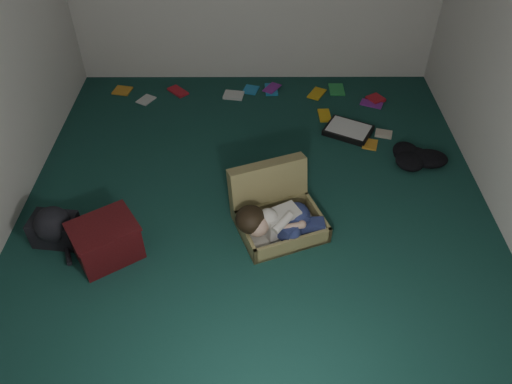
{
  "coord_description": "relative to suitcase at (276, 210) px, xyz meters",
  "views": [
    {
      "loc": [
        -0.01,
        -3.03,
        2.99
      ],
      "look_at": [
        0.0,
        -0.15,
        0.35
      ],
      "focal_mm": 35.0,
      "sensor_mm": 36.0,
      "label": 1
    }
  ],
  "objects": [
    {
      "name": "floor",
      "position": [
        -0.16,
        0.14,
        -0.14
      ],
      "size": [
        4.5,
        4.5,
        0.0
      ],
      "primitive_type": "plane",
      "color": "#153C35",
      "rests_on": "ground"
    },
    {
      "name": "suitcase",
      "position": [
        0.0,
        0.0,
        0.0
      ],
      "size": [
        0.84,
        0.83,
        0.48
      ],
      "rotation": [
        0.0,
        0.0,
        0.36
      ],
      "color": "olive",
      "rests_on": "floor"
    },
    {
      "name": "person",
      "position": [
        0.02,
        -0.17,
        0.04
      ],
      "size": [
        0.73,
        0.37,
        0.3
      ],
      "rotation": [
        0.0,
        0.0,
        0.36
      ],
      "color": "silver",
      "rests_on": "suitcase"
    },
    {
      "name": "maroon_bin",
      "position": [
        -1.3,
        -0.35,
        0.02
      ],
      "size": [
        0.6,
        0.57,
        0.33
      ],
      "rotation": [
        0.0,
        0.0,
        0.58
      ],
      "color": "#400D0F",
      "rests_on": "floor"
    },
    {
      "name": "backpack",
      "position": [
        -1.75,
        -0.19,
        -0.02
      ],
      "size": [
        0.47,
        0.39,
        0.26
      ],
      "primitive_type": null,
      "rotation": [
        0.0,
        0.0,
        -0.12
      ],
      "color": "black",
      "rests_on": "floor"
    },
    {
      "name": "clothing_pile",
      "position": [
        1.37,
        0.77,
        -0.07
      ],
      "size": [
        0.46,
        0.38,
        0.14
      ],
      "primitive_type": null,
      "rotation": [
        0.0,
        0.0,
        0.05
      ],
      "color": "black",
      "rests_on": "floor"
    },
    {
      "name": "paper_tray",
      "position": [
        0.78,
        1.26,
        -0.11
      ],
      "size": [
        0.55,
        0.51,
        0.06
      ],
      "rotation": [
        0.0,
        0.0,
        -0.49
      ],
      "color": "black",
      "rests_on": "floor"
    },
    {
      "name": "book_scatter",
      "position": [
        0.12,
        1.82,
        -0.13
      ],
      "size": [
        3.06,
        1.28,
        0.02
      ],
      "color": "orange",
      "rests_on": "floor"
    }
  ]
}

